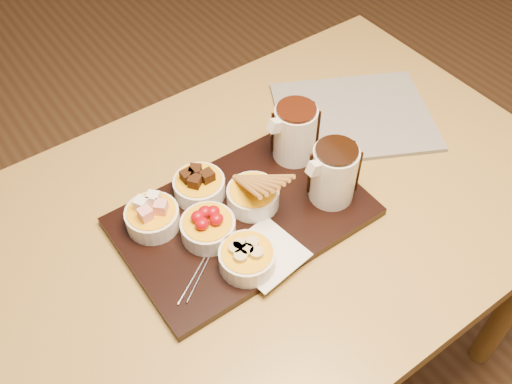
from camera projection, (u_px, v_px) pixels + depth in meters
ground at (267, 367)px, 1.68m from camera, size 5.00×5.00×0.00m
dining_table at (271, 234)px, 1.19m from camera, size 1.20×0.80×0.75m
serving_board at (243, 217)px, 1.08m from camera, size 0.46×0.30×0.02m
napkin at (266, 254)px, 1.02m from camera, size 0.14×0.14×0.00m
bowl_marshmallows at (153, 218)px, 1.05m from camera, size 0.10×0.10×0.04m
bowl_cake at (199, 187)px, 1.10m from camera, size 0.10×0.10×0.04m
bowl_strawberries at (208, 229)px, 1.03m from camera, size 0.10×0.10×0.04m
bowl_biscotti at (253, 197)px, 1.08m from camera, size 0.10×0.10×0.04m
bowl_bananas at (247, 259)px, 0.99m from camera, size 0.10×0.10×0.04m
pitcher_dark_chocolate at (333, 174)px, 1.06m from camera, size 0.09×0.09×0.12m
pitcher_milk_chocolate at (295, 133)px, 1.14m from camera, size 0.09×0.09×0.12m
fondue_skewers at (211, 245)px, 1.02m from camera, size 0.16×0.24×0.01m
newspaper at (354, 116)px, 1.28m from camera, size 0.43×0.40×0.01m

